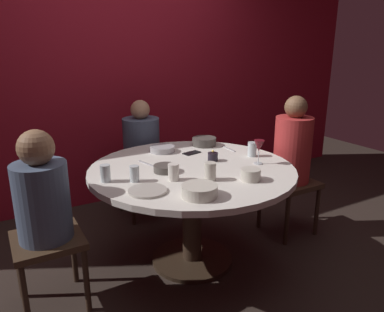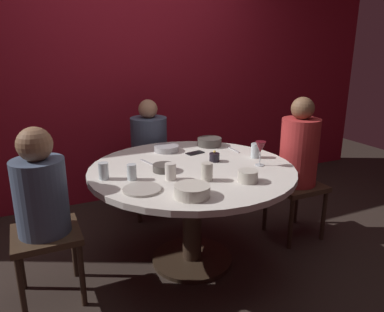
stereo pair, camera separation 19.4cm
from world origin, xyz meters
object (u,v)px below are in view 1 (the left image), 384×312
(seated_diner_right, at_px, (292,151))
(cup_by_left_diner, at_px, (210,171))
(cup_far_edge, at_px, (105,173))
(seated_diner_left, at_px, (43,201))
(cell_phone, at_px, (192,153))
(cup_near_candle, at_px, (174,172))
(seated_diner_back, at_px, (142,145))
(bowl_rice_portion, at_px, (204,142))
(cup_center_front, at_px, (134,174))
(bowl_serving_large, at_px, (162,149))
(bowl_salad_center, at_px, (251,175))
(cup_by_right_diner, at_px, (252,149))
(bowl_sauce_side, at_px, (165,168))
(bowl_small_white, at_px, (200,191))
(candle_holder, at_px, (213,157))
(wine_glass, at_px, (259,147))
(dinner_plate, at_px, (148,191))
(dining_table, at_px, (192,185))

(seated_diner_right, bearing_deg, cup_by_left_diner, 16.11)
(cup_far_edge, bearing_deg, seated_diner_left, -177.78)
(cell_phone, relative_size, cup_near_candle, 1.30)
(seated_diner_left, xyz_separation_m, cup_near_candle, (0.77, -0.17, 0.10))
(seated_diner_back, distance_m, bowl_rice_portion, 0.63)
(seated_diner_back, relative_size, cup_center_front, 10.79)
(bowl_serving_large, relative_size, bowl_salad_center, 1.59)
(bowl_serving_large, height_order, cup_far_edge, cup_far_edge)
(cup_by_right_diner, relative_size, cup_center_front, 1.08)
(bowl_sauce_side, bearing_deg, bowl_serving_large, 66.86)
(bowl_small_white, distance_m, cup_far_edge, 0.63)
(candle_holder, height_order, cup_far_edge, cup_far_edge)
(cup_by_left_diner, height_order, cup_far_edge, cup_by_left_diner)
(bowl_rice_portion, bearing_deg, wine_glass, -83.06)
(bowl_sauce_side, height_order, cup_center_front, cup_center_front)
(candle_holder, height_order, dinner_plate, candle_holder)
(seated_diner_right, bearing_deg, cup_far_edge, -0.54)
(seated_diner_back, xyz_separation_m, bowl_serving_large, (-0.02, -0.49, 0.09))
(cell_phone, relative_size, bowl_serving_large, 0.70)
(candle_holder, relative_size, cup_by_left_diner, 0.73)
(seated_diner_left, distance_m, candle_holder, 1.20)
(seated_diner_right, bearing_deg, bowl_serving_large, -24.89)
(cup_by_right_diner, bearing_deg, candle_holder, 171.16)
(seated_diner_left, bearing_deg, dining_table, 0.00)
(bowl_small_white, bearing_deg, seated_diner_left, 148.25)
(candle_holder, distance_m, cell_phone, 0.25)
(cell_phone, xyz_separation_m, bowl_serving_large, (-0.18, 0.16, 0.02))
(seated_diner_back, height_order, bowl_sauce_side, seated_diner_back)
(bowl_rice_portion, xyz_separation_m, cup_center_front, (-0.83, -0.52, 0.02))
(seated_diner_right, relative_size, cup_near_candle, 11.01)
(wine_glass, height_order, cup_by_left_diner, wine_glass)
(bowl_sauce_side, relative_size, bowl_rice_portion, 0.76)
(cell_phone, distance_m, cup_center_front, 0.72)
(bowl_serving_large, height_order, cup_by_left_diner, cup_by_left_diner)
(dining_table, xyz_separation_m, wine_glass, (0.45, -0.17, 0.27))
(cell_phone, xyz_separation_m, bowl_rice_portion, (0.21, 0.16, 0.03))
(seated_diner_left, bearing_deg, cup_by_left_diner, -16.31)
(bowl_salad_center, distance_m, bowl_rice_portion, 0.88)
(candle_holder, bearing_deg, bowl_sauce_side, -174.01)
(bowl_salad_center, bearing_deg, bowl_rice_portion, 78.24)
(cup_near_candle, relative_size, cup_far_edge, 0.98)
(dining_table, relative_size, dinner_plate, 6.30)
(bowl_serving_large, relative_size, bowl_small_white, 0.97)
(seated_diner_left, bearing_deg, cup_near_candle, -12.60)
(bowl_sauce_side, bearing_deg, seated_diner_back, 77.46)
(bowl_serving_large, xyz_separation_m, bowl_sauce_side, (-0.19, -0.45, 0.00))
(dinner_plate, bearing_deg, cup_by_right_diner, 15.25)
(seated_diner_right, relative_size, cup_center_front, 11.63)
(seated_diner_left, relative_size, bowl_small_white, 5.49)
(cell_phone, height_order, cup_center_front, cup_center_front)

